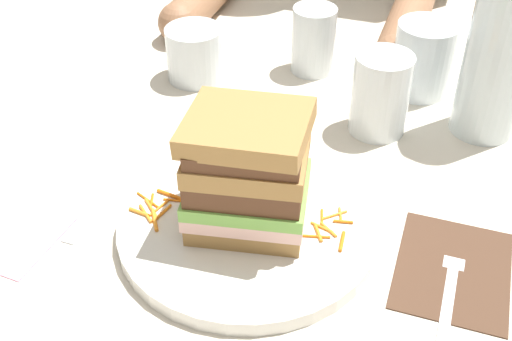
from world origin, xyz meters
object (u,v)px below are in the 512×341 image
at_px(main_plate, 246,225).
at_px(empty_tumbler_1, 195,54).
at_px(napkin_pink, 17,238).
at_px(water_bottle, 503,40).
at_px(knife, 113,186).
at_px(empty_tumbler_0, 313,40).
at_px(juice_glass, 380,99).
at_px(empty_tumbler_2, 423,58).
at_px(napkin_dark, 453,269).
at_px(fork, 451,283).
at_px(sandwich, 245,172).

height_order(main_plate, empty_tumbler_1, empty_tumbler_1).
bearing_deg(napkin_pink, water_bottle, 39.58).
distance_m(knife, empty_tumbler_0, 0.35).
bearing_deg(water_bottle, juice_glass, -160.89).
height_order(juice_glass, water_bottle, water_bottle).
bearing_deg(empty_tumbler_2, knife, -132.36).
distance_m(napkin_dark, water_bottle, 0.28).
bearing_deg(napkin_pink, juice_glass, 45.56).
bearing_deg(empty_tumbler_1, empty_tumbler_0, 26.59).
bearing_deg(juice_glass, napkin_pink, -134.44).
distance_m(knife, napkin_pink, 0.12).
relative_size(main_plate, empty_tumbler_0, 2.84).
relative_size(water_bottle, empty_tumbler_2, 2.83).
relative_size(empty_tumbler_0, empty_tumbler_2, 0.97).
bearing_deg(empty_tumbler_0, napkin_pink, -114.08).
height_order(knife, empty_tumbler_1, empty_tumbler_1).
relative_size(juice_glass, empty_tumbler_0, 1.09).
distance_m(empty_tumbler_0, empty_tumbler_1, 0.16).
relative_size(fork, juice_glass, 1.64).
bearing_deg(fork, knife, 175.94).
xyz_separation_m(juice_glass, empty_tumbler_0, (-0.11, 0.12, 0.00)).
bearing_deg(fork, sandwich, 177.76).
relative_size(water_bottle, empty_tumbler_1, 3.52).
distance_m(fork, napkin_pink, 0.43).
distance_m(sandwich, fork, 0.22).
xyz_separation_m(fork, empty_tumbler_1, (-0.38, 0.28, 0.03)).
bearing_deg(sandwich, knife, 173.65).
xyz_separation_m(empty_tumbler_1, napkin_pink, (-0.04, -0.35, -0.04)).
bearing_deg(empty_tumbler_0, knife, -113.27).
bearing_deg(empty_tumbler_1, fork, -36.29).
xyz_separation_m(sandwich, fork, (0.21, -0.01, -0.07)).
distance_m(sandwich, empty_tumbler_0, 0.34).
distance_m(juice_glass, empty_tumbler_2, 0.12).
relative_size(main_plate, empty_tumbler_2, 2.74).
height_order(sandwich, water_bottle, water_bottle).
bearing_deg(empty_tumbler_1, water_bottle, -0.08).
distance_m(fork, water_bottle, 0.30).
height_order(main_plate, water_bottle, water_bottle).
bearing_deg(water_bottle, empty_tumbler_1, 179.92).
xyz_separation_m(main_plate, water_bottle, (0.21, 0.27, 0.11)).
height_order(knife, napkin_pink, same).
xyz_separation_m(napkin_dark, empty_tumbler_2, (-0.08, 0.32, 0.05)).
distance_m(fork, knife, 0.37).
height_order(napkin_dark, fork, fork).
relative_size(main_plate, napkin_pink, 2.80).
distance_m(napkin_dark, juice_glass, 0.24).
bearing_deg(napkin_dark, sandwich, -176.03).
bearing_deg(empty_tumbler_0, napkin_dark, -54.97).
height_order(napkin_dark, empty_tumbler_0, empty_tumbler_0).
height_order(sandwich, napkin_dark, sandwich).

